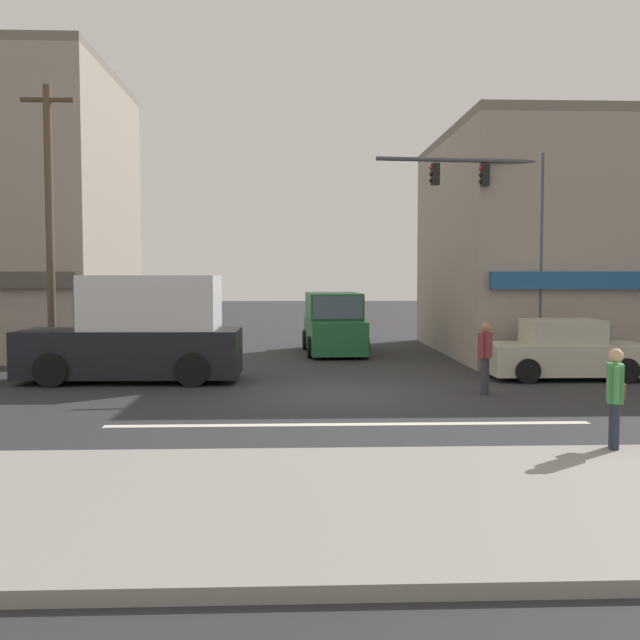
% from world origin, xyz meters
% --- Properties ---
extents(ground_plane, '(120.00, 120.00, 0.00)m').
position_xyz_m(ground_plane, '(0.00, 0.00, 0.00)').
color(ground_plane, '#2B2B2D').
extents(lane_marking_stripe, '(9.00, 0.24, 0.01)m').
position_xyz_m(lane_marking_stripe, '(0.00, -3.50, 0.00)').
color(lane_marking_stripe, silver).
rests_on(lane_marking_stripe, ground).
extents(sidewalk_curb, '(40.00, 5.00, 0.16)m').
position_xyz_m(sidewalk_curb, '(0.00, -8.50, 0.08)').
color(sidewalk_curb, gray).
rests_on(sidewalk_curb, ground).
extents(building_right_corner, '(12.32, 10.44, 7.66)m').
position_xyz_m(building_right_corner, '(10.43, 9.02, 3.83)').
color(building_right_corner, gray).
rests_on(building_right_corner, ground).
extents(street_tree, '(2.95, 2.95, 5.39)m').
position_xyz_m(street_tree, '(5.98, 6.20, 3.88)').
color(street_tree, '#4C3823').
rests_on(street_tree, ground).
extents(utility_pole_near_left, '(1.40, 0.22, 7.83)m').
position_xyz_m(utility_pole_near_left, '(-7.56, 3.44, 4.06)').
color(utility_pole_near_left, brown).
rests_on(utility_pole_near_left, ground).
extents(traffic_light_mast, '(4.87, 0.62, 6.20)m').
position_xyz_m(traffic_light_mast, '(5.10, 3.90, 4.18)').
color(traffic_light_mast, '#47474C').
rests_on(traffic_light_mast, ground).
extents(sedan_parked_curbside, '(4.12, 1.91, 1.58)m').
position_xyz_m(sedan_parked_curbside, '(6.20, 2.30, 0.71)').
color(sedan_parked_curbside, '#B7B29E').
rests_on(sedan_parked_curbside, ground).
extents(box_truck_waiting_far, '(5.65, 2.34, 2.75)m').
position_xyz_m(box_truck_waiting_far, '(-4.99, 2.31, 1.25)').
color(box_truck_waiting_far, black).
rests_on(box_truck_waiting_far, ground).
extents(van_crossing_leftbound, '(2.17, 4.66, 2.11)m').
position_xyz_m(van_crossing_leftbound, '(0.46, 9.04, 1.01)').
color(van_crossing_leftbound, '#1E6033').
rests_on(van_crossing_leftbound, ground).
extents(pedestrian_foreground_with_bag, '(0.46, 0.66, 1.67)m').
position_xyz_m(pedestrian_foreground_with_bag, '(3.79, -6.20, 0.95)').
color(pedestrian_foreground_with_bag, '#232838').
rests_on(pedestrian_foreground_with_bag, ground).
extents(pedestrian_mid_crossing, '(0.39, 0.48, 1.67)m').
position_xyz_m(pedestrian_mid_crossing, '(3.40, -0.21, 0.95)').
color(pedestrian_mid_crossing, '#333338').
rests_on(pedestrian_mid_crossing, ground).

